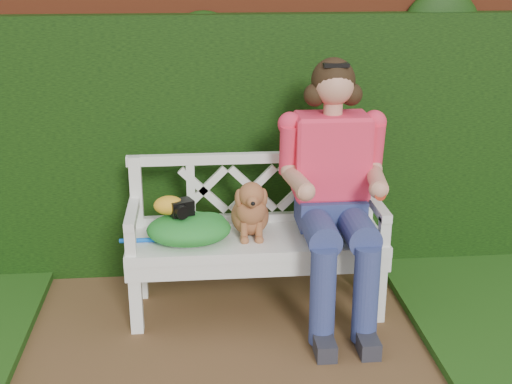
{
  "coord_description": "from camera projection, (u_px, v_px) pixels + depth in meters",
  "views": [
    {
      "loc": [
        -0.13,
        -2.61,
        2.05
      ],
      "look_at": [
        0.21,
        1.08,
        0.75
      ],
      "focal_mm": 48.0,
      "sensor_mm": 36.0,
      "label": 1
    }
  ],
  "objects": [
    {
      "name": "green_bag",
      "position": [
        189.0,
        228.0,
        3.91
      ],
      "size": [
        0.58,
        0.52,
        0.16
      ],
      "primitive_type": null,
      "rotation": [
        0.0,
        0.0,
        0.37
      ],
      "color": "#357A2A",
      "rests_on": "garden_bench"
    },
    {
      "name": "dog",
      "position": [
        250.0,
        206.0,
        3.97
      ],
      "size": [
        0.31,
        0.38,
        0.36
      ],
      "primitive_type": null,
      "rotation": [
        0.0,
        0.0,
        0.26
      ],
      "color": "brown",
      "rests_on": "garden_bench"
    },
    {
      "name": "ivy_hedge",
      "position": [
        216.0,
        148.0,
        4.44
      ],
      "size": [
        10.0,
        0.18,
        1.7
      ],
      "primitive_type": "cube",
      "color": "#1B410C",
      "rests_on": "ground"
    },
    {
      "name": "camera_item",
      "position": [
        181.0,
        207.0,
        3.87
      ],
      "size": [
        0.16,
        0.14,
        0.09
      ],
      "primitive_type": "cube",
      "rotation": [
        0.0,
        0.0,
        0.4
      ],
      "color": "black",
      "rests_on": "green_bag"
    },
    {
      "name": "brick_wall",
      "position": [
        214.0,
        103.0,
        4.56
      ],
      "size": [
        10.0,
        0.3,
        2.2
      ],
      "primitive_type": "cube",
      "color": "maroon",
      "rests_on": "ground"
    },
    {
      "name": "tennis_racket",
      "position": [
        184.0,
        239.0,
        3.94
      ],
      "size": [
        0.62,
        0.45,
        0.03
      ],
      "primitive_type": null,
      "rotation": [
        0.0,
        0.0,
        -0.43
      ],
      "color": "white",
      "rests_on": "garden_bench"
    },
    {
      "name": "baseball_glove",
      "position": [
        169.0,
        205.0,
        3.87
      ],
      "size": [
        0.18,
        0.14,
        0.11
      ],
      "primitive_type": "ellipsoid",
      "rotation": [
        0.0,
        0.0,
        -0.11
      ],
      "color": "gold",
      "rests_on": "green_bag"
    },
    {
      "name": "garden_bench",
      "position": [
        256.0,
        272.0,
        4.1
      ],
      "size": [
        1.6,
        0.65,
        0.48
      ],
      "primitive_type": null,
      "rotation": [
        0.0,
        0.0,
        0.03
      ],
      "color": "white",
      "rests_on": "ground"
    },
    {
      "name": "seated_woman",
      "position": [
        332.0,
        188.0,
        3.95
      ],
      "size": [
        0.75,
        0.94,
        1.53
      ],
      "primitive_type": null,
      "rotation": [
        0.0,
        0.0,
        0.13
      ],
      "color": "#E9396D",
      "rests_on": "ground"
    }
  ]
}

